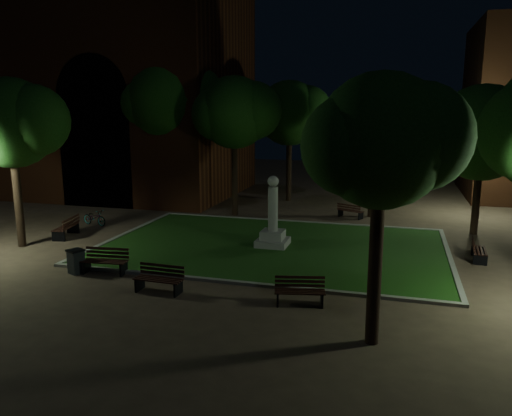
# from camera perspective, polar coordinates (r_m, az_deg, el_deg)

# --- Properties ---
(ground) EXTENTS (80.00, 80.00, 0.00)m
(ground) POSITION_cam_1_polar(r_m,az_deg,el_deg) (20.96, 0.59, -5.92)
(ground) COLOR #4E3A2C
(lawn) EXTENTS (15.00, 10.00, 0.08)m
(lawn) POSITION_cam_1_polar(r_m,az_deg,el_deg) (22.81, 1.92, -4.38)
(lawn) COLOR #1D4613
(lawn) RESTS_ON ground
(lawn_kerb) EXTENTS (15.40, 10.40, 0.12)m
(lawn_kerb) POSITION_cam_1_polar(r_m,az_deg,el_deg) (22.80, 1.92, -4.33)
(lawn_kerb) COLOR slate
(lawn_kerb) RESTS_ON ground
(monument) EXTENTS (1.40, 1.40, 3.20)m
(monument) POSITION_cam_1_polar(r_m,az_deg,el_deg) (22.58, 1.93, -2.14)
(monument) COLOR gray
(monument) RESTS_ON lawn
(building_main) EXTENTS (20.00, 12.00, 15.00)m
(building_main) POSITION_cam_1_polar(r_m,az_deg,el_deg) (39.28, -17.10, 12.57)
(building_main) COLOR #472010
(building_main) RESTS_ON ground
(tree_west) EXTENTS (4.86, 3.97, 7.57)m
(tree_west) POSITION_cam_1_polar(r_m,az_deg,el_deg) (24.50, -26.09, 8.70)
(tree_west) COLOR black
(tree_west) RESTS_ON ground
(tree_north_wl) EXTENTS (5.08, 4.15, 8.05)m
(tree_north_wl) POSITION_cam_1_polar(r_m,az_deg,el_deg) (28.85, -2.34, 10.84)
(tree_north_wl) COLOR black
(tree_north_wl) RESTS_ON ground
(tree_north_er) EXTENTS (5.34, 4.36, 8.10)m
(tree_north_er) POSITION_cam_1_polar(r_m,az_deg,el_deg) (29.18, 13.67, 10.44)
(tree_north_er) COLOR black
(tree_north_er) RESTS_ON ground
(tree_ne) EXTENTS (5.72, 4.67, 7.39)m
(tree_ne) POSITION_cam_1_polar(r_m,az_deg,el_deg) (26.74, 24.68, 7.82)
(tree_ne) COLOR black
(tree_ne) RESTS_ON ground
(tree_se) EXTENTS (4.23, 3.45, 7.15)m
(tree_se) POSITION_cam_1_polar(r_m,az_deg,el_deg) (12.91, 14.46, 7.34)
(tree_se) COLOR black
(tree_se) RESTS_ON ground
(tree_nw) EXTENTS (6.72, 5.49, 9.35)m
(tree_nw) POSITION_cam_1_polar(r_m,az_deg,el_deg) (32.28, -9.62, 11.88)
(tree_nw) COLOR black
(tree_nw) RESTS_ON ground
(tree_far_north) EXTENTS (5.27, 4.30, 8.04)m
(tree_far_north) POSITION_cam_1_polar(r_m,az_deg,el_deg) (33.63, 4.02, 10.76)
(tree_far_north) COLOR black
(tree_far_north) RESTS_ON ground
(tree_extra) EXTENTS (6.02, 4.91, 8.43)m
(tree_extra) POSITION_cam_1_polar(r_m,az_deg,el_deg) (33.62, -7.42, 10.85)
(tree_extra) COLOR black
(tree_extra) RESTS_ON ground
(lamppost_nw) EXTENTS (1.18, 0.28, 4.67)m
(lamppost_nw) POSITION_cam_1_polar(r_m,az_deg,el_deg) (33.30, -16.97, 5.75)
(lamppost_nw) COLOR black
(lamppost_nw) RESTS_ON ground
(lamppost_ne) EXTENTS (1.18, 0.28, 4.25)m
(lamppost_ne) POSITION_cam_1_polar(r_m,az_deg,el_deg) (31.35, 24.11, 4.46)
(lamppost_ne) COLOR black
(lamppost_ne) RESTS_ON ground
(bench_near_left) EXTENTS (1.72, 0.66, 0.93)m
(bench_near_left) POSITION_cam_1_polar(r_m,az_deg,el_deg) (17.63, -10.98, -8.04)
(bench_near_left) COLOR black
(bench_near_left) RESTS_ON ground
(bench_near_right) EXTENTS (1.70, 0.90, 0.89)m
(bench_near_right) POSITION_cam_1_polar(r_m,az_deg,el_deg) (16.34, 5.02, -9.52)
(bench_near_right) COLOR black
(bench_near_right) RESTS_ON ground
(bench_west_near) EXTENTS (1.80, 0.79, 0.96)m
(bench_west_near) POSITION_cam_1_polar(r_m,az_deg,el_deg) (20.06, -16.83, -5.88)
(bench_west_near) COLOR black
(bench_west_near) RESTS_ON ground
(bench_left_side) EXTENTS (0.99, 1.92, 1.01)m
(bench_left_side) POSITION_cam_1_polar(r_m,az_deg,el_deg) (26.09, -20.78, -2.13)
(bench_left_side) COLOR black
(bench_left_side) RESTS_ON ground
(bench_right_side) EXTENTS (0.65, 1.59, 0.85)m
(bench_right_side) POSITION_cam_1_polar(r_m,az_deg,el_deg) (22.72, 24.02, -4.51)
(bench_right_side) COLOR black
(bench_right_side) RESTS_ON ground
(bench_far_side) EXTENTS (1.58, 1.09, 0.82)m
(bench_far_side) POSITION_cam_1_polar(r_m,az_deg,el_deg) (29.15, 10.71, -0.38)
(bench_far_side) COLOR black
(bench_far_side) RESTS_ON ground
(trash_bin) EXTENTS (0.71, 0.71, 0.93)m
(trash_bin) POSITION_cam_1_polar(r_m,az_deg,el_deg) (20.37, -19.87, -5.75)
(trash_bin) COLOR black
(trash_bin) RESTS_ON ground
(bicycle) EXTENTS (1.70, 0.94, 0.85)m
(bicycle) POSITION_cam_1_polar(r_m,az_deg,el_deg) (28.28, -17.97, -1.04)
(bicycle) COLOR black
(bicycle) RESTS_ON ground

